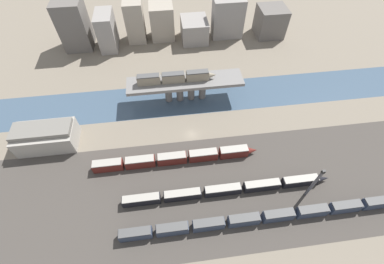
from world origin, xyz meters
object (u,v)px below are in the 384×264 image
train_yard_mid (227,190)px  train_yard_far (176,158)px  signal_tower (314,183)px  warehouse_building (46,136)px  train_yard_near (265,217)px  train_on_bridge (176,77)px

train_yard_mid → train_yard_far: 21.04m
train_yard_mid → signal_tower: signal_tower is taller
train_yard_mid → train_yard_far: train_yard_far is taller
train_yard_mid → warehouse_building: 67.98m
train_yard_mid → train_yard_far: size_ratio=1.18×
train_yard_near → train_yard_far: (-25.03, 24.44, 0.04)m
train_on_bridge → train_yard_mid: train_on_bridge is taller
train_yard_near → train_yard_far: train_yard_far is taller
train_yard_near → train_yard_far: bearing=135.7°
warehouse_building → signal_tower: bearing=-20.0°
train_yard_near → signal_tower: bearing=21.4°
signal_tower → train_on_bridge: bearing=127.5°
train_on_bridge → train_yard_mid: size_ratio=0.46×
train_yard_far → warehouse_building: size_ratio=2.79×
train_yard_mid → train_yard_near: bearing=-48.3°
train_on_bridge → signal_tower: size_ratio=2.05×
train_yard_near → train_yard_mid: (-9.32, 10.44, -0.25)m
train_yard_mid → train_on_bridge: bearing=105.2°
train_yard_mid → warehouse_building: bearing=155.8°
train_yard_far → warehouse_building: (-46.25, 13.82, 2.43)m
warehouse_building → train_on_bridge: bearing=19.5°
train_yard_mid → warehouse_building: (-61.96, 27.82, 2.72)m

